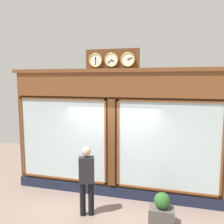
{
  "coord_description": "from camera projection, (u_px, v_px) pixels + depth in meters",
  "views": [
    {
      "loc": [
        -1.63,
        6.11,
        3.21
      ],
      "look_at": [
        0.0,
        0.0,
        2.38
      ],
      "focal_mm": 38.24,
      "sensor_mm": 36.0,
      "label": 1
    }
  ],
  "objects": [
    {
      "name": "pedestrian",
      "position": [
        87.0,
        178.0,
        5.64
      ],
      "size": [
        0.41,
        0.33,
        1.69
      ],
      "color": "black",
      "rests_on": "ground_plane"
    },
    {
      "name": "shop_facade",
      "position": [
        113.0,
        133.0,
        6.58
      ],
      "size": [
        5.92,
        0.42,
        4.04
      ],
      "color": "#5B3319",
      "rests_on": "ground_plane"
    },
    {
      "name": "planter_shrub",
      "position": [
        162.0,
        201.0,
        5.28
      ],
      "size": [
        0.36,
        0.36,
        0.36
      ],
      "primitive_type": "sphere",
      "color": "#285623",
      "rests_on": "planter_box"
    },
    {
      "name": "planter_box",
      "position": [
        162.0,
        216.0,
        5.33
      ],
      "size": [
        0.56,
        0.36,
        0.4
      ],
      "primitive_type": "cube",
      "color": "#4C4742",
      "rests_on": "ground_plane"
    }
  ]
}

